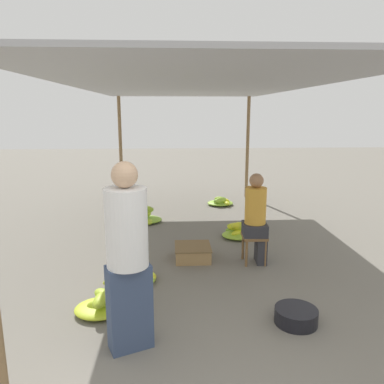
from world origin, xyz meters
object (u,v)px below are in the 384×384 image
(vendor_foreground, at_px, (128,255))
(stool, at_px, (254,241))
(banana_pile_right_1, at_px, (238,231))
(banana_pile_left_1, at_px, (138,207))
(banana_pile_right_0, at_px, (221,202))
(crate_near, at_px, (193,252))
(vendor_seated, at_px, (256,217))
(banana_pile_left_0, at_px, (103,305))
(banana_pile_left_2, at_px, (133,277))
(basin_black, at_px, (296,316))
(banana_pile_left_3, at_px, (146,218))

(vendor_foreground, height_order, stool, vendor_foreground)
(stool, relative_size, banana_pile_right_1, 0.72)
(banana_pile_left_1, distance_m, banana_pile_right_0, 1.94)
(banana_pile_right_0, height_order, crate_near, banana_pile_right_0)
(vendor_seated, height_order, banana_pile_right_1, vendor_seated)
(vendor_foreground, distance_m, banana_pile_left_1, 4.97)
(vendor_foreground, relative_size, banana_pile_right_1, 3.02)
(banana_pile_left_0, relative_size, banana_pile_left_2, 0.95)
(basin_black, xyz_separation_m, banana_pile_right_1, (-0.13, 2.74, 0.02))
(banana_pile_left_2, bearing_deg, banana_pile_left_0, -108.37)
(basin_black, bearing_deg, vendor_seated, 92.72)
(stool, bearing_deg, basin_black, -86.59)
(banana_pile_left_0, bearing_deg, banana_pile_right_1, 51.55)
(vendor_seated, xyz_separation_m, crate_near, (-0.90, 0.17, -0.58))
(stool, distance_m, banana_pile_left_1, 3.55)
(banana_pile_right_0, distance_m, banana_pile_right_1, 2.27)
(crate_near, bearing_deg, banana_pile_left_3, 112.82)
(banana_pile_left_1, bearing_deg, banana_pile_left_3, -74.35)
(banana_pile_right_1, bearing_deg, basin_black, -87.34)
(banana_pile_left_1, bearing_deg, stool, -56.89)
(banana_pile_right_1, bearing_deg, banana_pile_left_2, -135.01)
(vendor_seated, distance_m, crate_near, 1.09)
(basin_black, relative_size, banana_pile_left_3, 0.75)
(vendor_seated, relative_size, banana_pile_left_2, 1.89)
(stool, bearing_deg, banana_pile_right_1, 91.58)
(banana_pile_left_2, relative_size, banana_pile_right_1, 1.20)
(vendor_seated, relative_size, basin_black, 2.96)
(banana_pile_left_3, xyz_separation_m, banana_pile_right_1, (1.66, -0.98, 0.01))
(stool, distance_m, banana_pile_right_0, 3.41)
(basin_black, bearing_deg, stool, 93.41)
(basin_black, height_order, crate_near, crate_near)
(stool, bearing_deg, banana_pile_left_2, -162.36)
(basin_black, relative_size, banana_pile_right_0, 0.74)
(banana_pile_right_1, bearing_deg, banana_pile_right_0, 90.40)
(banana_pile_left_3, bearing_deg, stool, -51.22)
(banana_pile_left_2, distance_m, banana_pile_right_0, 4.27)
(vendor_seated, height_order, banana_pile_left_1, vendor_seated)
(vendor_seated, relative_size, banana_pile_left_0, 1.98)
(banana_pile_left_0, distance_m, banana_pile_right_1, 3.08)
(vendor_foreground, bearing_deg, banana_pile_left_0, 120.35)
(banana_pile_right_1, distance_m, crate_near, 1.28)
(banana_pile_left_3, bearing_deg, banana_pile_right_0, 38.00)
(stool, xyz_separation_m, banana_pile_left_3, (-1.69, 2.11, -0.24))
(banana_pile_left_0, bearing_deg, banana_pile_left_2, 71.63)
(banana_pile_right_0, bearing_deg, banana_pile_right_1, -89.60)
(banana_pile_left_2, height_order, crate_near, crate_near)
(vendor_seated, relative_size, crate_near, 2.48)
(vendor_seated, height_order, basin_black, vendor_seated)
(basin_black, bearing_deg, crate_near, 118.69)
(banana_pile_left_3, xyz_separation_m, banana_pile_right_0, (1.65, 1.29, -0.02))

